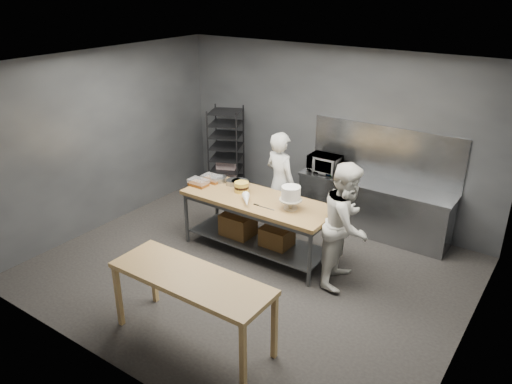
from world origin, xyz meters
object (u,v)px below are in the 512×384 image
Objects in this scene: near_counter at (191,282)px; layer_cake at (242,187)px; chef_behind at (280,183)px; speed_rack at (226,153)px; work_table at (256,219)px; frosted_cake_stand at (291,195)px; microwave at (325,164)px; chef_right at (346,224)px.

near_counter is 8.83× the size of layer_cake.
near_counter is at bearing 119.24° from chef_behind.
chef_behind is (1.72, -0.76, 0.02)m from speed_rack.
work_table is 0.88m from chef_behind.
chef_behind is 5.00× the size of frosted_cake_stand.
near_counter is at bearing -74.80° from work_table.
microwave reaches higher than near_counter.
near_counter is 3.84m from microwave.
chef_behind is 1.76m from chef_right.
frosted_cake_stand is at bearing -2.18° from work_table.
chef_behind is 3.24× the size of microwave.
near_counter is at bearing 149.80° from chef_right.
microwave is at bearing 2.18° from speed_rack.
near_counter is 1.11× the size of chef_right.
frosted_cake_stand is at bearing -79.23° from microwave.
chef_right is 5.11× the size of frosted_cake_stand.
speed_rack reaches higher than near_counter.
near_counter is (0.59, -2.17, 0.24)m from work_table.
layer_cake is at bearing 112.43° from near_counter.
chef_right is 2.02m from microwave.
microwave is 1.54× the size of frosted_cake_stand.
chef_right reaches higher than chef_behind.
work_table is 2.41m from speed_rack.
chef_behind reaches higher than layer_cake.
chef_right is at bearing 3.23° from frosted_cake_stand.
speed_rack is 4.98× the size of frosted_cake_stand.
microwave reaches higher than work_table.
work_table is at bearing 83.11° from chef_right.
speed_rack is 2.92m from frosted_cake_stand.
frosted_cake_stand is at bearing 89.13° from near_counter.
microwave is (-0.29, 3.82, 0.24)m from near_counter.
speed_rack is (-1.80, 1.57, 0.28)m from work_table.
layer_cake is at bearing -112.25° from microwave.
near_counter is 2.37m from chef_right.
chef_behind is at bearing 129.84° from frosted_cake_stand.
near_counter is 4.44m from speed_rack.
speed_rack is 1.88m from chef_behind.
layer_cake is at bearing 166.33° from work_table.
layer_cake is (-0.26, -0.73, 0.12)m from chef_behind.
chef_right is at bearing 169.87° from chef_behind.
work_table is 1.75m from microwave.
microwave is at bearing -97.92° from chef_behind.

